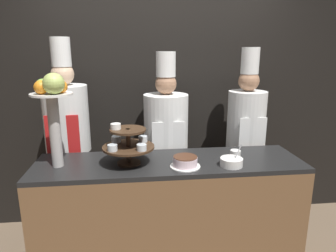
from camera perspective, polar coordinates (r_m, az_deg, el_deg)
The scene contains 10 objects.
wall_back at distance 3.06m, azimuth -1.71°, elevation 7.20°, with size 10.00×0.06×2.80m.
buffet_counter at distance 2.51m, azimuth 0.27°, elevation -16.90°, with size 2.03×0.56×0.96m.
tiered_stand at distance 2.21m, azimuth -7.64°, elevation -3.33°, with size 0.38×0.38×0.31m.
fruit_pedestal at distance 2.21m, azimuth -21.15°, elevation 4.31°, with size 0.29×0.29×0.68m.
cake_round at distance 2.18m, azimuth 3.29°, elevation -6.84°, with size 0.22×0.22×0.08m.
cup_white at distance 2.43m, azimuth 12.71°, elevation -5.15°, with size 0.08×0.08×0.05m.
serving_bowl_near at distance 2.24m, azimuth 11.99°, elevation -6.72°, with size 0.16×0.16×0.16m.
chef_left at distance 2.81m, azimuth -18.51°, elevation -2.12°, with size 0.39×0.39×1.88m.
chef_center_left at distance 2.78m, azimuth -0.39°, elevation -2.90°, with size 0.40×0.40×1.77m.
chef_center_right at distance 2.95m, azimuth 14.50°, elevation -1.85°, with size 0.36×0.36×1.80m.
Camera 1 is at (-0.26, -1.85, 1.78)m, focal length 32.00 mm.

